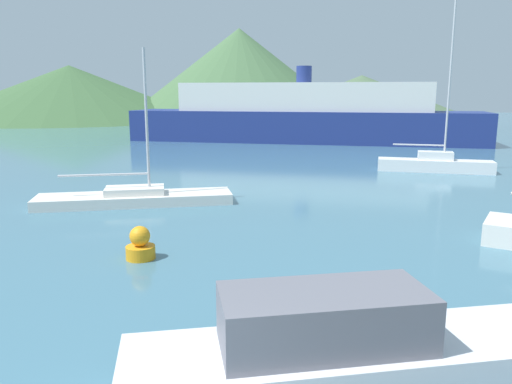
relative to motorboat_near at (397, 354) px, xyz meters
The scene contains 8 objects.
motorboat_near is the anchor object (origin of this frame).
sailboat_inner 15.88m from the motorboat_near, 120.18° to the left, with size 8.68×3.64×6.71m.
sailboat_outer 24.75m from the motorboat_near, 70.29° to the left, with size 7.01×2.97×11.49m.
ferry_distant 42.41m from the motorboat_near, 87.97° to the left, with size 35.02×12.56×7.38m.
buoy_marker 8.71m from the motorboat_near, 132.90° to the left, with size 0.87×0.87×1.00m.
hill_west 92.50m from the motorboat_near, 114.19° to the left, with size 49.13×49.13×9.66m.
hill_central 90.25m from the motorboat_near, 94.65° to the left, with size 43.94×43.94×16.66m.
hill_east 85.91m from the motorboat_near, 79.89° to the left, with size 40.97×40.97×7.88m.
Camera 1 is at (1.16, -4.28, 4.86)m, focal length 35.00 mm.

